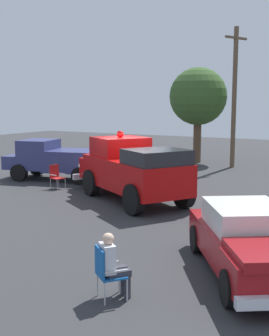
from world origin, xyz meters
TOP-DOWN VIEW (x-y plane):
  - ground_plane at (0.00, 0.00)m, footprint 60.00×60.00m
  - vintage_fire_truck at (-0.20, -0.19)m, footprint 4.93×6.22m
  - classic_hot_rod at (-5.22, -6.06)m, footprint 4.65×3.96m
  - parked_pickup at (1.85, 5.20)m, footprint 2.94×5.09m
  - lawn_chair_near_truck at (-7.75, -4.06)m, footprint 0.69×0.69m
  - lawn_chair_spare at (0.17, 3.78)m, footprint 0.59×0.59m
  - spectator_seated at (-7.65, -4.14)m, footprint 0.65×0.62m
  - oak_tree_right at (10.96, 1.65)m, footprint 3.48×3.48m
  - utility_pole at (10.07, -0.86)m, footprint 1.61×0.77m

SIDE VIEW (x-z plane):
  - ground_plane at x=0.00m, z-range 0.00..0.00m
  - lawn_chair_near_truck at x=-7.75m, z-range 0.08..1.10m
  - lawn_chair_spare at x=0.17m, z-range 0.08..1.10m
  - spectator_seated at x=-7.65m, z-range 0.05..1.34m
  - classic_hot_rod at x=-5.22m, z-range 0.02..1.48m
  - parked_pickup at x=1.85m, z-range 0.04..1.94m
  - vintage_fire_truck at x=-0.20m, z-range -0.10..2.49m
  - oak_tree_right at x=10.96m, z-range 1.11..6.89m
  - utility_pole at x=10.07m, z-range 0.15..7.93m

